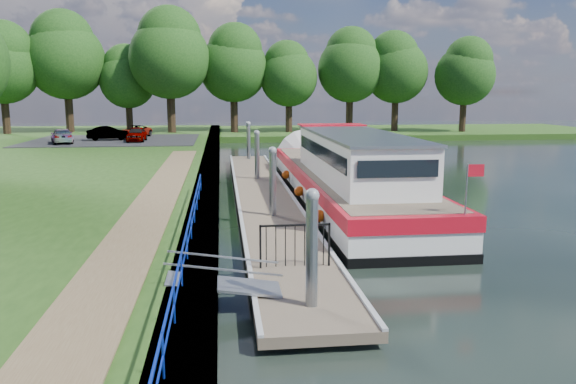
{
  "coord_description": "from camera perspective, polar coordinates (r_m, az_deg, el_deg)",
  "views": [
    {
      "loc": [
        -1.84,
        -11.76,
        4.91
      ],
      "look_at": [
        0.47,
        7.73,
        1.4
      ],
      "focal_mm": 35.0,
      "sensor_mm": 36.0,
      "label": 1
    }
  ],
  "objects": [
    {
      "name": "horizon_trees",
      "position": [
        60.51,
        -6.73,
        12.95
      ],
      "size": [
        54.38,
        10.03,
        12.87
      ],
      "color": "#332316",
      "rests_on": "ground"
    },
    {
      "name": "mooring_piles",
      "position": [
        25.09,
        -2.5,
        1.81
      ],
      "size": [
        0.3,
        27.3,
        3.55
      ],
      "color": "gray",
      "rests_on": "ground"
    },
    {
      "name": "barge",
      "position": [
        26.07,
        5.33,
        1.67
      ],
      "size": [
        4.36,
        21.15,
        4.78
      ],
      "color": "black",
      "rests_on": "ground"
    },
    {
      "name": "blue_fence",
      "position": [
        15.21,
        -10.03,
        -3.69
      ],
      "size": [
        0.04,
        18.04,
        0.72
      ],
      "color": "#0C2DBF",
      "rests_on": "riverbank"
    },
    {
      "name": "bank_edge",
      "position": [
        27.14,
        -8.18,
        0.45
      ],
      "size": [
        1.1,
        90.0,
        0.78
      ],
      "primitive_type": "cube",
      "color": "#473D2D",
      "rests_on": "ground"
    },
    {
      "name": "car_a",
      "position": [
        48.73,
        -15.12,
        5.71
      ],
      "size": [
        1.46,
        3.57,
        1.21
      ],
      "primitive_type": "imported",
      "rotation": [
        0.0,
        0.0,
        0.01
      ],
      "color": "#999999",
      "rests_on": "carpark"
    },
    {
      "name": "ground",
      "position": [
        12.87,
        2.01,
        -12.28
      ],
      "size": [
        160.0,
        160.0,
        0.0
      ],
      "primitive_type": "plane",
      "color": "black",
      "rests_on": "ground"
    },
    {
      "name": "footpath",
      "position": [
        20.34,
        -13.87,
        -1.82
      ],
      "size": [
        1.6,
        40.0,
        0.05
      ],
      "primitive_type": "cube",
      "color": "brown",
      "rests_on": "riverbank"
    },
    {
      "name": "pontoon",
      "position": [
        25.27,
        -2.48,
        -0.65
      ],
      "size": [
        2.5,
        30.0,
        0.56
      ],
      "color": "brown",
      "rests_on": "ground"
    },
    {
      "name": "carpark",
      "position": [
        50.76,
        -17.22,
        5.05
      ],
      "size": [
        14.0,
        12.0,
        0.06
      ],
      "primitive_type": "cube",
      "color": "black",
      "rests_on": "riverbank"
    },
    {
      "name": "gangway",
      "position": [
        12.98,
        -6.52,
        -9.19
      ],
      "size": [
        2.58,
        1.0,
        0.92
      ],
      "color": "#A5A8AD",
      "rests_on": "ground"
    },
    {
      "name": "car_b",
      "position": [
        50.59,
        -17.76,
        5.71
      ],
      "size": [
        3.73,
        1.79,
        1.18
      ],
      "primitive_type": "imported",
      "rotation": [
        0.0,
        0.0,
        1.73
      ],
      "color": "#999999",
      "rests_on": "carpark"
    },
    {
      "name": "car_d",
      "position": [
        53.14,
        -15.29,
        5.96
      ],
      "size": [
        2.94,
        4.22,
        1.07
      ],
      "primitive_type": "imported",
      "rotation": [
        0.0,
        0.0,
        -0.33
      ],
      "color": "#999999",
      "rests_on": "carpark"
    },
    {
      "name": "gate_panel",
      "position": [
        14.57,
        0.72,
        -4.82
      ],
      "size": [
        1.85,
        0.05,
        1.15
      ],
      "color": "black",
      "rests_on": "ground"
    },
    {
      "name": "far_bank",
      "position": [
        65.4,
        5.48,
        6.05
      ],
      "size": [
        60.0,
        18.0,
        0.6
      ],
      "primitive_type": "cube",
      "color": "#1E3E11",
      "rests_on": "ground"
    },
    {
      "name": "car_c",
      "position": [
        48.87,
        -21.97,
        5.29
      ],
      "size": [
        2.72,
        4.22,
        1.14
      ],
      "primitive_type": "imported",
      "rotation": [
        0.0,
        0.0,
        3.45
      ],
      "color": "#999999",
      "rests_on": "carpark"
    }
  ]
}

